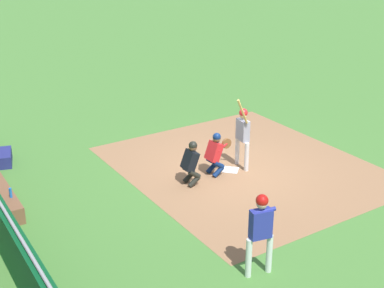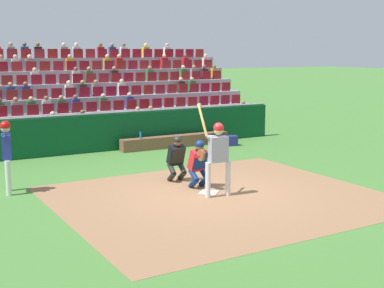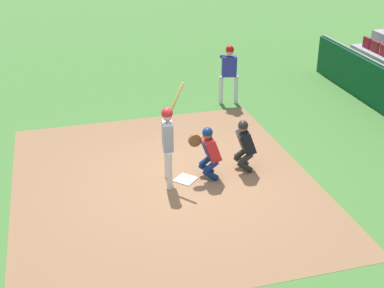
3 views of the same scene
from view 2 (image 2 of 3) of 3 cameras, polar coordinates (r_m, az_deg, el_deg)
ground_plane at (r=13.68m, az=1.81°, el=-5.23°), size 160.00×160.00×0.00m
infield_dirt_patch at (r=13.27m, az=2.93°, el=-5.70°), size 7.90×6.95×0.01m
home_plate_marker at (r=13.68m, az=1.81°, el=-5.17°), size 0.62×0.62×0.02m
batter_at_plate at (r=13.10m, az=2.77°, el=-0.70°), size 0.69×0.61×2.29m
catcher_crouching at (r=13.97m, az=0.71°, el=-1.85°), size 0.48×0.73×1.30m
home_plate_umpire at (r=14.70m, az=-1.65°, el=-1.33°), size 0.48×0.47×1.30m
dugout_wall at (r=19.55m, az=-8.47°, el=1.30°), size 13.53×0.24×1.40m
dugout_bench at (r=20.05m, az=-1.75°, el=0.31°), size 4.36×0.40×0.44m
water_bottle_on_bench at (r=19.31m, az=-5.52°, el=0.94°), size 0.07×0.07×0.26m
equipment_duffel_bag at (r=20.32m, az=3.47°, el=0.33°), size 1.04×0.60×0.37m
on_deck_batter at (r=14.18m, az=-19.19°, el=-0.49°), size 0.30×0.62×1.86m
bleacher_stand at (r=24.51m, az=-12.96°, el=4.14°), size 16.25×5.25×3.95m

